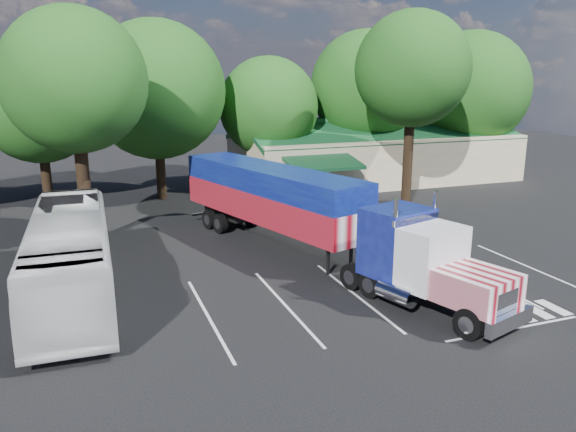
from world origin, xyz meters
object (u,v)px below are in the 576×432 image
object	(u,v)px
woman	(382,269)
tour_bus	(70,256)
semi_truck	(303,209)
silver_sedan	(377,181)
bicycle	(334,204)

from	to	relation	value
woman	tour_bus	size ratio (longest dim) A/B	0.11
semi_truck	tour_bus	bearing A→B (deg)	171.20
woman	silver_sedan	bearing A→B (deg)	-55.26
bicycle	tour_bus	xyz separation A→B (m)	(-16.79, -9.99, 1.32)
semi_truck	tour_bus	distance (m)	11.22
semi_truck	tour_bus	xyz separation A→B (m)	(-11.08, -1.59, -0.73)
bicycle	tour_bus	world-z (taller)	tour_bus
woman	bicycle	size ratio (longest dim) A/B	0.77
bicycle	silver_sedan	xyz separation A→B (m)	(6.50, 5.68, 0.19)
woman	silver_sedan	size ratio (longest dim) A/B	0.35
bicycle	silver_sedan	distance (m)	8.64
tour_bus	woman	bearing A→B (deg)	-13.61
silver_sedan	semi_truck	bearing A→B (deg)	135.32
bicycle	silver_sedan	world-z (taller)	silver_sedan
silver_sedan	woman	bearing A→B (deg)	147.63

